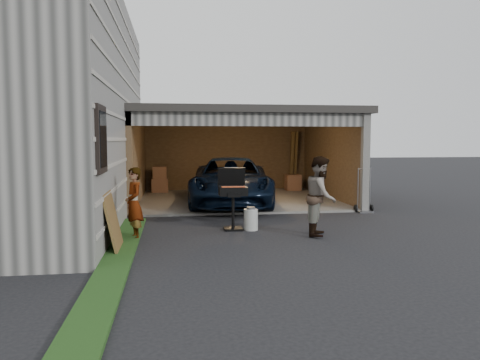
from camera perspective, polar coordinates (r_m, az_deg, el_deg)
The scene contains 10 objects.
ground at distance 8.95m, azimuth 0.54°, elevation -7.92°, with size 80.00×80.00×0.00m, color black.
groundcover_strip at distance 7.93m, azimuth -14.82°, elevation -9.58°, with size 0.50×8.00×0.06m, color #193814.
garage at distance 15.56m, azimuth -0.50°, elevation 4.51°, with size 6.80×6.30×2.90m.
minivan at distance 13.99m, azimuth -1.11°, elevation -0.37°, with size 2.30×4.99×1.39m, color black.
woman at distance 9.51m, azimuth -12.80°, elevation -2.84°, with size 0.53×0.35×1.45m, color #9DB7C5.
man at distance 9.85m, azimuth 9.84°, elevation -1.94°, with size 0.80×0.63×1.65m, color #48251C.
bbq_grill at distance 10.32m, azimuth -0.88°, elevation -1.64°, with size 0.61×0.54×1.37m.
propane_tank at distance 10.34m, azimuth 1.33°, elevation -4.85°, with size 0.31×0.31×0.46m, color silver.
plywood_panel at distance 8.69m, azimuth -15.23°, elevation -4.93°, with size 0.05×0.96×1.07m, color brown.
hand_truck at distance 13.29m, azimuth 14.91°, elevation -2.81°, with size 0.51×0.38×1.22m.
Camera 1 is at (-1.33, -8.62, 2.00)m, focal length 35.00 mm.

